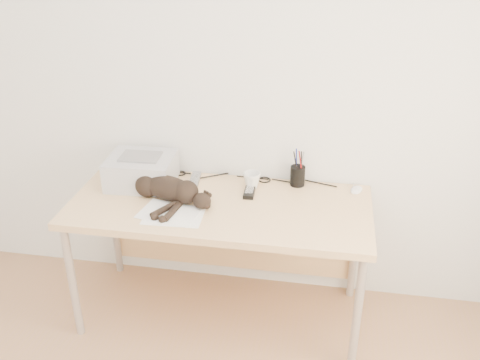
% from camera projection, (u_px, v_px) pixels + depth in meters
% --- Properties ---
extents(wall_back, '(3.50, 0.00, 3.50)m').
position_uv_depth(wall_back, '(231.00, 82.00, 2.90)').
color(wall_back, silver).
rests_on(wall_back, floor).
extents(desk, '(1.60, 0.70, 0.74)m').
position_uv_depth(desk, '(223.00, 217.00, 2.97)').
color(desk, '#DCC080').
rests_on(desk, floor).
extents(printer, '(0.38, 0.33, 0.17)m').
position_uv_depth(printer, '(142.00, 170.00, 3.01)').
color(printer, '#B4B4B9').
rests_on(printer, desk).
extents(papers, '(0.35, 0.26, 0.01)m').
position_uv_depth(papers, '(171.00, 214.00, 2.73)').
color(papers, white).
rests_on(papers, desk).
extents(cat, '(0.60, 0.40, 0.14)m').
position_uv_depth(cat, '(165.00, 189.00, 2.85)').
color(cat, black).
rests_on(cat, desk).
extents(mug, '(0.12, 0.12, 0.09)m').
position_uv_depth(mug, '(252.00, 180.00, 2.98)').
color(mug, white).
rests_on(mug, desk).
extents(pen_cup, '(0.08, 0.08, 0.21)m').
position_uv_depth(pen_cup, '(298.00, 175.00, 3.01)').
color(pen_cup, black).
rests_on(pen_cup, desk).
extents(remote_grey, '(0.07, 0.19, 0.02)m').
position_uv_depth(remote_grey, '(195.00, 180.00, 3.07)').
color(remote_grey, slate).
rests_on(remote_grey, desk).
extents(remote_black, '(0.06, 0.20, 0.02)m').
position_uv_depth(remote_black, '(250.00, 189.00, 2.96)').
color(remote_black, black).
rests_on(remote_black, desk).
extents(mouse, '(0.09, 0.12, 0.03)m').
position_uv_depth(mouse, '(357.00, 188.00, 2.96)').
color(mouse, white).
rests_on(mouse, desk).
extents(cable_tangle, '(1.36, 0.08, 0.01)m').
position_uv_depth(cable_tangle, '(230.00, 177.00, 3.11)').
color(cable_tangle, black).
rests_on(cable_tangle, desk).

